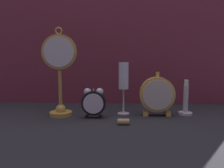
% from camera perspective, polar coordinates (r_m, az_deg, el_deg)
% --- Properties ---
extents(ground_plane, '(4.00, 4.00, 0.00)m').
position_cam_1_polar(ground_plane, '(0.96, -0.19, -8.31)').
color(ground_plane, '#232328').
extents(fabric_backdrop_drape, '(1.37, 0.01, 0.79)m').
position_cam_1_polar(fabric_backdrop_drape, '(1.26, 0.45, 13.49)').
color(fabric_backdrop_drape, brown).
rests_on(fabric_backdrop_drape, ground_plane).
extents(pocket_watch_on_stand, '(0.14, 0.09, 0.36)m').
position_cam_1_polar(pocket_watch_on_stand, '(1.02, -11.86, 2.49)').
color(pocket_watch_on_stand, gold).
rests_on(pocket_watch_on_stand, ground_plane).
extents(alarm_clock_twin_bell, '(0.10, 0.03, 0.12)m').
position_cam_1_polar(alarm_clock_twin_bell, '(0.99, -4.22, -4.00)').
color(alarm_clock_twin_bell, black).
rests_on(alarm_clock_twin_bell, ground_plane).
extents(mantel_clock_silver, '(0.14, 0.04, 0.18)m').
position_cam_1_polar(mantel_clock_silver, '(1.03, 10.28, -2.44)').
color(mantel_clock_silver, gold).
rests_on(mantel_clock_silver, ground_plane).
extents(champagne_flute, '(0.05, 0.05, 0.22)m').
position_cam_1_polar(champagne_flute, '(1.04, 2.67, 1.09)').
color(champagne_flute, silver).
rests_on(champagne_flute, ground_plane).
extents(brass_candlestick, '(0.06, 0.06, 0.15)m').
position_cam_1_polar(brass_candlestick, '(1.08, 16.47, -4.23)').
color(brass_candlestick, silver).
rests_on(brass_candlestick, ground_plane).
extents(wine_cork, '(0.04, 0.02, 0.02)m').
position_cam_1_polar(wine_cork, '(0.90, 2.63, -8.61)').
color(wine_cork, tan).
rests_on(wine_cork, ground_plane).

